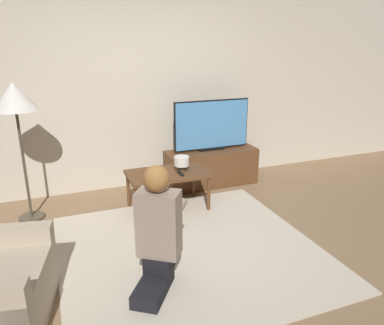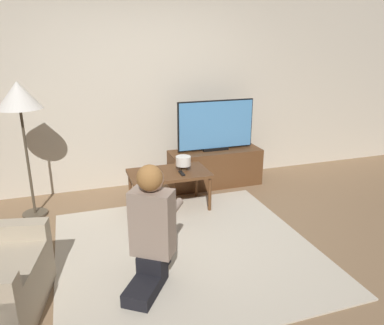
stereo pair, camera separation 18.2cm
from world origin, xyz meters
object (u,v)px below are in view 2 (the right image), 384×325
Objects in this scene: person_kneeling at (152,225)px; tv at (216,125)px; coffee_table at (169,176)px; table_lamp at (183,162)px; floor_lamp at (19,101)px.

tv is at bearing -89.95° from person_kneeling.
coffee_table is at bearing -75.84° from person_kneeling.
tv is at bearing 40.34° from table_lamp.
floor_lamp is at bearing 168.55° from coffee_table.
table_lamp is (-0.62, -0.53, -0.28)m from tv.
coffee_table is 0.91× the size of person_kneeling.
coffee_table is 1.82m from floor_lamp.
person_kneeling is (-1.31, -1.90, -0.32)m from tv.
floor_lamp is 1.91m from table_lamp.
person_kneeling reaches higher than coffee_table.
table_lamp is at bearing -139.66° from tv.
table_lamp is at bearing -82.06° from person_kneeling.
tv is at bearing 33.95° from coffee_table.
floor_lamp is 1.50× the size of person_kneeling.
floor_lamp is (-1.54, 0.31, 0.92)m from coffee_table.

